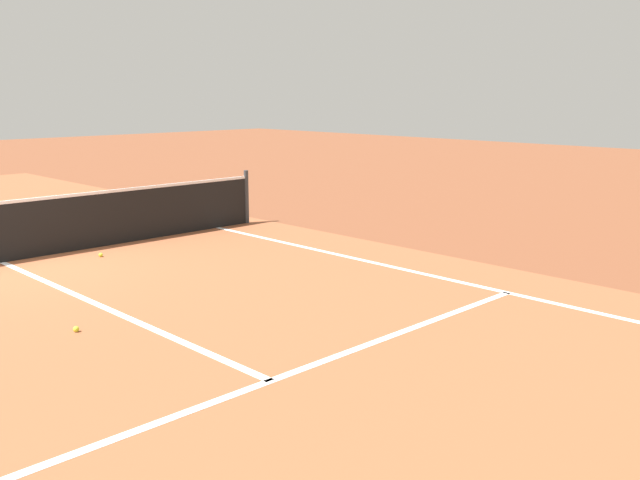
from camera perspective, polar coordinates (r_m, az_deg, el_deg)
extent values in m
plane|color=brown|center=(11.92, -24.51, -1.70)|extent=(60.00, 60.00, 0.00)
cube|color=#9E5433|center=(11.92, -24.51, -1.69)|extent=(10.62, 24.40, 0.00)
cube|color=white|center=(9.78, 12.78, -3.68)|extent=(0.10, 11.89, 0.01)
cube|color=white|center=(6.52, -4.07, -11.40)|extent=(8.22, 0.10, 0.01)
cube|color=white|center=(9.06, -17.40, -5.19)|extent=(0.10, 6.40, 0.01)
cylinder|color=#33383D|center=(14.16, -6.03, 3.53)|extent=(0.09, 0.09, 1.07)
cube|color=black|center=(11.83, -24.69, 0.45)|extent=(9.70, 0.02, 0.91)
sphere|color=#CCE033|center=(8.20, -19.30, -6.89)|extent=(0.07, 0.07, 0.07)
sphere|color=#CCE033|center=(11.76, -17.48, -1.17)|extent=(0.07, 0.07, 0.07)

